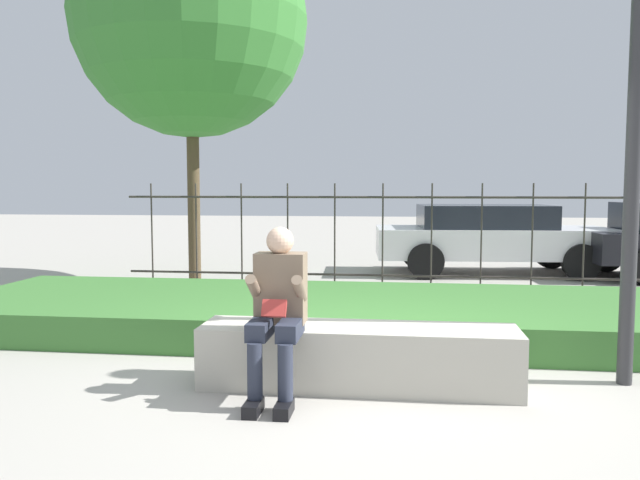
# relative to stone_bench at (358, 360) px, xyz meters

# --- Properties ---
(ground_plane) EXTENTS (60.00, 60.00, 0.00)m
(ground_plane) POSITION_rel_stone_bench_xyz_m (0.08, 0.00, -0.22)
(ground_plane) COLOR #A8A399
(stone_bench) EXTENTS (2.51, 0.57, 0.49)m
(stone_bench) POSITION_rel_stone_bench_xyz_m (0.00, 0.00, 0.00)
(stone_bench) COLOR #B7B2A3
(stone_bench) RESTS_ON ground_plane
(person_seated_reader) EXTENTS (0.42, 0.73, 1.29)m
(person_seated_reader) POSITION_rel_stone_bench_xyz_m (-0.58, -0.32, 0.49)
(person_seated_reader) COLOR black
(person_seated_reader) RESTS_ON ground_plane
(grass_berm) EXTENTS (9.60, 2.62, 0.35)m
(grass_berm) POSITION_rel_stone_bench_xyz_m (0.08, 2.01, -0.05)
(grass_berm) COLOR #3D7533
(grass_berm) RESTS_ON ground_plane
(iron_fence) EXTENTS (7.60, 0.03, 1.66)m
(iron_fence) POSITION_rel_stone_bench_xyz_m (0.08, 4.08, 0.65)
(iron_fence) COLOR #332D28
(iron_fence) RESTS_ON ground_plane
(car_parked_center) EXTENTS (4.38, 2.10, 1.28)m
(car_parked_center) POSITION_rel_stone_bench_xyz_m (1.99, 6.96, 0.47)
(car_parked_center) COLOR silver
(car_parked_center) RESTS_ON ground_plane
(street_lamp) EXTENTS (0.28, 0.28, 3.61)m
(street_lamp) POSITION_rel_stone_bench_xyz_m (2.14, 0.37, 2.02)
(street_lamp) COLOR #2D2D30
(street_lamp) RESTS_ON ground_plane
(tree_behind_fence) EXTENTS (3.77, 3.77, 6.17)m
(tree_behind_fence) POSITION_rel_stone_bench_xyz_m (-3.04, 5.05, 4.06)
(tree_behind_fence) COLOR #4C3D28
(tree_behind_fence) RESTS_ON ground_plane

